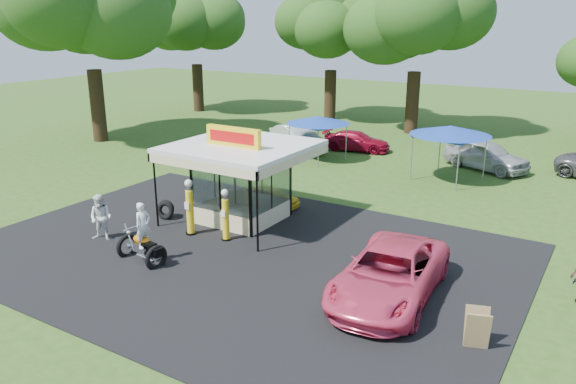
% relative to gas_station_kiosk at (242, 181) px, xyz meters
% --- Properties ---
extents(ground, '(120.00, 120.00, 0.00)m').
position_rel_gas_station_kiosk_xyz_m(ground, '(2.00, -4.99, -1.78)').
color(ground, '#2F4E18').
rests_on(ground, ground).
extents(asphalt_apron, '(20.00, 14.00, 0.04)m').
position_rel_gas_station_kiosk_xyz_m(asphalt_apron, '(2.00, -2.99, -1.76)').
color(asphalt_apron, black).
rests_on(asphalt_apron, ground).
extents(gas_station_kiosk, '(5.40, 5.40, 4.18)m').
position_rel_gas_station_kiosk_xyz_m(gas_station_kiosk, '(0.00, 0.00, 0.00)').
color(gas_station_kiosk, white).
rests_on(gas_station_kiosk, ground).
extents(gas_pump_left, '(0.44, 0.44, 2.34)m').
position_rel_gas_station_kiosk_xyz_m(gas_pump_left, '(-0.78, -2.49, -0.66)').
color(gas_pump_left, black).
rests_on(gas_pump_left, ground).
extents(gas_pump_right, '(0.40, 0.40, 2.13)m').
position_rel_gas_station_kiosk_xyz_m(gas_pump_right, '(0.83, -2.23, -0.76)').
color(gas_pump_right, black).
rests_on(gas_pump_right, ground).
extents(motorcycle, '(2.05, 1.16, 2.37)m').
position_rel_gas_station_kiosk_xyz_m(motorcycle, '(-0.40, -5.44, -0.86)').
color(motorcycle, black).
rests_on(motorcycle, ground).
extents(spare_tires, '(1.02, 0.70, 0.84)m').
position_rel_gas_station_kiosk_xyz_m(spare_tires, '(-2.97, -1.63, -1.37)').
color(spare_tires, black).
rests_on(spare_tires, ground).
extents(a_frame_sign, '(0.69, 0.75, 1.13)m').
position_rel_gas_station_kiosk_xyz_m(a_frame_sign, '(11.12, -4.77, -1.21)').
color(a_frame_sign, '#593819').
rests_on(a_frame_sign, ground).
extents(kiosk_car, '(2.82, 1.13, 0.96)m').
position_rel_gas_station_kiosk_xyz_m(kiosk_car, '(-0.00, 2.21, -1.30)').
color(kiosk_car, yellow).
rests_on(kiosk_car, ground).
extents(pink_sedan, '(3.17, 6.08, 1.63)m').
position_rel_gas_station_kiosk_xyz_m(pink_sedan, '(8.07, -3.31, -0.97)').
color(pink_sedan, '#E33D65').
rests_on(pink_sedan, ground).
extents(spectator_west, '(1.08, 0.94, 1.87)m').
position_rel_gas_station_kiosk_xyz_m(spectator_west, '(-3.39, -4.76, -0.85)').
color(spectator_west, white).
rests_on(spectator_west, ground).
extents(bg_car_a, '(5.19, 4.02, 1.65)m').
position_rel_gas_station_kiosk_xyz_m(bg_car_a, '(-4.77, 12.71, -0.96)').
color(bg_car_a, silver).
rests_on(bg_car_a, ground).
extents(bg_car_b, '(4.63, 2.50, 1.28)m').
position_rel_gas_station_kiosk_xyz_m(bg_car_b, '(-1.44, 14.73, -1.15)').
color(bg_car_b, maroon).
rests_on(bg_car_b, ground).
extents(bg_car_c, '(5.36, 3.75, 1.69)m').
position_rel_gas_station_kiosk_xyz_m(bg_car_c, '(6.96, 14.26, -0.94)').
color(bg_car_c, '#A9A8AD').
rests_on(bg_car_c, ground).
extents(tent_west, '(3.85, 3.85, 2.69)m').
position_rel_gas_station_kiosk_xyz_m(tent_west, '(-2.49, 11.30, 0.66)').
color(tent_west, gray).
rests_on(tent_west, ground).
extents(tent_east, '(4.26, 4.26, 2.98)m').
position_rel_gas_station_kiosk_xyz_m(tent_east, '(5.70, 10.90, 0.91)').
color(tent_east, gray).
rests_on(tent_east, ground).
extents(oak_far_a, '(10.11, 10.11, 11.98)m').
position_rel_gas_station_kiosk_xyz_m(oak_far_a, '(-21.08, 22.00, 5.84)').
color(oak_far_a, black).
rests_on(oak_far_a, ground).
extents(oak_far_b, '(9.64, 9.64, 11.50)m').
position_rel_gas_station_kiosk_xyz_m(oak_far_b, '(-8.48, 24.42, 5.56)').
color(oak_far_b, black).
rests_on(oak_far_b, ground).
extents(oak_far_c, '(10.99, 10.99, 12.96)m').
position_rel_gas_station_kiosk_xyz_m(oak_far_c, '(-0.47, 22.37, 6.44)').
color(oak_far_c, black).
rests_on(oak_far_c, ground).
extents(oak_near, '(12.79, 12.79, 14.73)m').
position_rel_gas_station_kiosk_xyz_m(oak_near, '(-18.33, 8.01, 7.45)').
color(oak_near, black).
rests_on(oak_near, ground).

